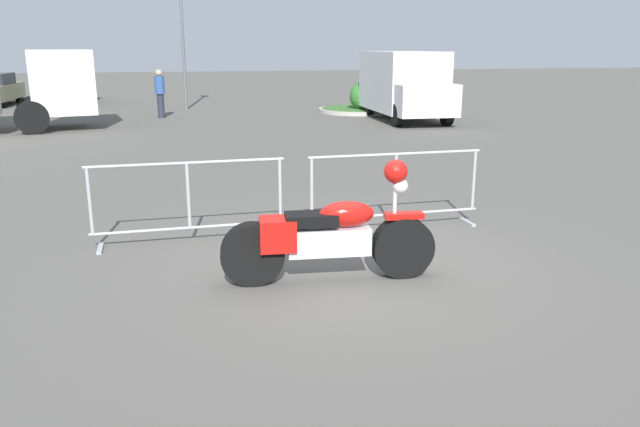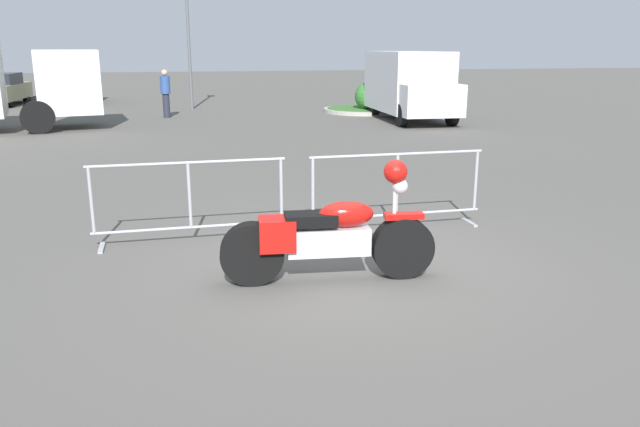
# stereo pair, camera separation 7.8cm
# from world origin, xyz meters

# --- Properties ---
(ground_plane) EXTENTS (120.00, 120.00, 0.00)m
(ground_plane) POSITION_xyz_m (0.00, 0.00, 0.00)
(ground_plane) COLOR #54514C
(motorcycle) EXTENTS (2.33, 0.45, 1.32)m
(motorcycle) POSITION_xyz_m (-0.36, -0.31, 0.50)
(motorcycle) COLOR black
(motorcycle) RESTS_ON ground
(crowd_barrier_near) EXTENTS (2.48, 0.47, 1.07)m
(crowd_barrier_near) POSITION_xyz_m (-1.76, 1.42, 0.56)
(crowd_barrier_near) COLOR #9EA0A5
(crowd_barrier_near) RESTS_ON ground
(crowd_barrier_far) EXTENTS (2.48, 0.47, 1.07)m
(crowd_barrier_far) POSITION_xyz_m (1.05, 1.42, 0.56)
(crowd_barrier_far) COLOR #9EA0A5
(crowd_barrier_far) RESTS_ON ground
(delivery_van) EXTENTS (2.18, 5.08, 2.31)m
(delivery_van) POSITION_xyz_m (6.07, 14.02, 1.24)
(delivery_van) COLOR silver
(delivery_van) RESTS_ON ground
(parked_car_tan) EXTENTS (1.83, 4.09, 1.36)m
(parked_car_tan) POSITION_xyz_m (-9.16, 23.46, 0.69)
(parked_car_tan) COLOR tan
(parked_car_tan) RESTS_ON ground
(parked_car_green) EXTENTS (1.96, 4.39, 1.46)m
(parked_car_green) POSITION_xyz_m (-6.19, 23.63, 0.74)
(parked_car_green) COLOR #236B38
(parked_car_green) RESTS_ON ground
(pedestrian) EXTENTS (0.47, 0.47, 1.69)m
(pedestrian) POSITION_xyz_m (-2.12, 16.65, 0.92)
(pedestrian) COLOR #262838
(pedestrian) RESTS_ON ground
(planter_island) EXTENTS (3.32, 3.32, 1.18)m
(planter_island) POSITION_xyz_m (5.57, 16.92, 0.39)
(planter_island) COLOR #ADA89E
(planter_island) RESTS_ON ground
(street_lamp) EXTENTS (0.36, 0.70, 5.68)m
(street_lamp) POSITION_xyz_m (-1.13, 19.67, 3.71)
(street_lamp) COLOR #595B60
(street_lamp) RESTS_ON ground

